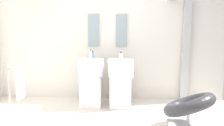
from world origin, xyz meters
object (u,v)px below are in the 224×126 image
Objects in this scene: towel_rack at (18,85)px; soap_bottle_clear at (121,57)px; pedestal_sink_left at (91,81)px; shower_column at (185,49)px; pedestal_sink_right at (121,81)px; soap_bottle_blue at (93,55)px; lounge_chair at (189,108)px; soap_bottle_white at (91,54)px.

towel_rack is 1.78m from soap_bottle_clear.
pedestal_sink_left is 0.49× the size of shower_column.
pedestal_sink_left is 5.97× the size of soap_bottle_clear.
pedestal_sink_right reaches higher than towel_rack.
shower_column reaches higher than soap_bottle_blue.
shower_column reaches higher than pedestal_sink_left.
soap_bottle_clear reaches higher than towel_rack.
soap_bottle_blue reaches higher than towel_rack.
shower_column is at bearing 12.12° from pedestal_sink_left.
towel_rack is at bearing 177.02° from lounge_chair.
pedestal_sink_right is (0.57, 0.00, 0.00)m from pedestal_sink_left.
pedestal_sink_right is 0.51m from soap_bottle_clear.
pedestal_sink_left is 6.86× the size of soap_bottle_blue.
shower_column is 12.09× the size of soap_bottle_clear.
lounge_chair is 7.45× the size of soap_bottle_blue.
soap_bottle_clear is (0.57, -0.16, 0.49)m from pedestal_sink_left.
shower_column is 1.88m from soap_bottle_white.
shower_column is 11.74× the size of soap_bottle_white.
towel_rack reaches higher than lounge_chair.
lounge_chair is at bearing -30.80° from pedestal_sink_left.
soap_bottle_white is at bearing 167.81° from pedestal_sink_right.
towel_rack is at bearing -157.81° from soap_bottle_clear.
towel_rack is 1.48m from soap_bottle_blue.
pedestal_sink_left is at bearing -83.19° from soap_bottle_white.
soap_bottle_white is 0.65m from soap_bottle_clear.
towel_rack is (-2.89, -1.21, -0.45)m from shower_column.
pedestal_sink_right is at bearing -12.19° from soap_bottle_white.
pedestal_sink_right is 1.46m from shower_column.
soap_bottle_clear is at bearing 142.22° from lounge_chair.
shower_column is 1.85m from soap_bottle_blue.
pedestal_sink_right is 1.06× the size of towel_rack.
towel_rack is at bearing -142.02° from pedestal_sink_left.
soap_bottle_white is 1.18× the size of soap_bottle_blue.
pedestal_sink_left reaches higher than towel_rack.
pedestal_sink_right is at bearing 137.26° from lounge_chair.
lounge_chair is (1.03, -0.95, -0.15)m from pedestal_sink_right.
shower_column reaches higher than soap_bottle_clear.
soap_bottle_white is (-1.86, -0.27, -0.09)m from shower_column.
soap_bottle_clear is (-1.28, -0.55, -0.09)m from shower_column.
soap_bottle_white reaches higher than towel_rack.
soap_bottle_blue is (0.03, 0.03, -0.01)m from soap_bottle_white.
lounge_chair is (-0.25, -1.35, -0.73)m from shower_column.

